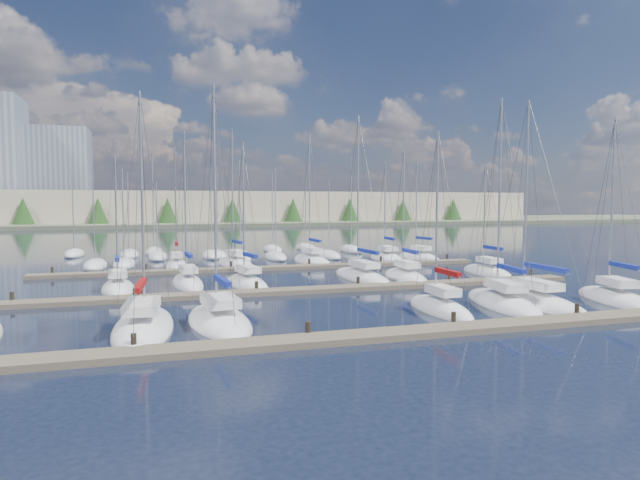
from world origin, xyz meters
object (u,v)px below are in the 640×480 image
object	(u,v)px
sailboat_n	(177,266)
sailboat_b	(143,327)
sailboat_c	(219,321)
sailboat_p	(312,260)
sailboat_k	(361,277)
sailboat_j	(247,283)
sailboat_m	(487,272)
sailboat_o	(235,263)
sailboat_i	(188,283)
sailboat_q	(386,258)
sailboat_d	(440,308)
sailboat_e	(502,302)
sailboat_r	(419,257)
sailboat_h	(118,288)
sailboat_f	(531,301)
sailboat_g	(614,298)
sailboat_l	(405,277)

from	to	relation	value
sailboat_n	sailboat_b	size ratio (longest dim) A/B	0.99
sailboat_c	sailboat_n	size ratio (longest dim) A/B	1.06
sailboat_c	sailboat_p	size ratio (longest dim) A/B	0.93
sailboat_k	sailboat_j	bearing A→B (deg)	-178.27
sailboat_m	sailboat_n	bearing A→B (deg)	157.53
sailboat_n	sailboat_j	xyz separation A→B (m)	(4.91, -13.85, -0.02)
sailboat_o	sailboat_b	world-z (taller)	sailboat_o
sailboat_c	sailboat_i	size ratio (longest dim) A/B	1.05
sailboat_m	sailboat_o	distance (m)	25.64
sailboat_o	sailboat_c	bearing A→B (deg)	-107.96
sailboat_q	sailboat_d	world-z (taller)	sailboat_q
sailboat_c	sailboat_e	xyz separation A→B (m)	(18.08, 0.07, 0.00)
sailboat_r	sailboat_b	size ratio (longest dim) A/B	0.95
sailboat_m	sailboat_n	xyz separation A→B (m)	(-27.32, 13.55, 0.02)
sailboat_q	sailboat_b	xyz separation A→B (m)	(-26.35, -28.24, -0.00)
sailboat_k	sailboat_p	bearing A→B (deg)	89.33
sailboat_q	sailboat_e	distance (m)	28.25
sailboat_m	sailboat_p	xyz separation A→B (m)	(-12.76, 14.39, 0.00)
sailboat_n	sailboat_p	size ratio (longest dim) A/B	0.88
sailboat_m	sailboat_b	world-z (taller)	sailboat_b
sailboat_i	sailboat_h	size ratio (longest dim) A/B	1.20
sailboat_p	sailboat_m	bearing A→B (deg)	-51.38
sailboat_f	sailboat_k	xyz separation A→B (m)	(-6.54, 13.84, 0.01)
sailboat_j	sailboat_r	distance (m)	26.67
sailboat_g	sailboat_n	bearing A→B (deg)	149.71
sailboat_f	sailboat_r	distance (m)	27.82
sailboat_j	sailboat_p	world-z (taller)	sailboat_p
sailboat_r	sailboat_m	bearing A→B (deg)	-100.53
sailboat_n	sailboat_o	xyz separation A→B (m)	(6.03, 0.74, -0.01)
sailboat_p	sailboat_d	world-z (taller)	sailboat_p
sailboat_n	sailboat_h	distance (m)	14.37
sailboat_c	sailboat_o	world-z (taller)	sailboat_o
sailboat_c	sailboat_i	world-z (taller)	sailboat_c
sailboat_n	sailboat_r	size ratio (longest dim) A/B	1.05
sailboat_m	sailboat_p	distance (m)	19.23
sailboat_k	sailboat_r	xyz separation A→B (m)	(12.48, 13.34, 0.01)
sailboat_b	sailboat_r	bearing A→B (deg)	46.16
sailboat_q	sailboat_j	distance (m)	24.00
sailboat_l	sailboat_r	bearing A→B (deg)	63.98
sailboat_h	sailboat_c	bearing A→B (deg)	-69.28
sailboat_i	sailboat_r	distance (m)	29.86
sailboat_g	sailboat_j	bearing A→B (deg)	163.31
sailboat_j	sailboat_o	size ratio (longest dim) A/B	0.80
sailboat_r	sailboat_b	distance (m)	40.80
sailboat_e	sailboat_p	xyz separation A→B (m)	(-4.81, 27.70, 0.00)
sailboat_n	sailboat_d	size ratio (longest dim) A/B	1.11
sailboat_g	sailboat_l	distance (m)	16.18
sailboat_j	sailboat_f	bearing A→B (deg)	-48.08
sailboat_q	sailboat_n	xyz separation A→B (m)	(-23.73, -1.05, 0.03)
sailboat_j	sailboat_p	size ratio (longest dim) A/B	0.82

